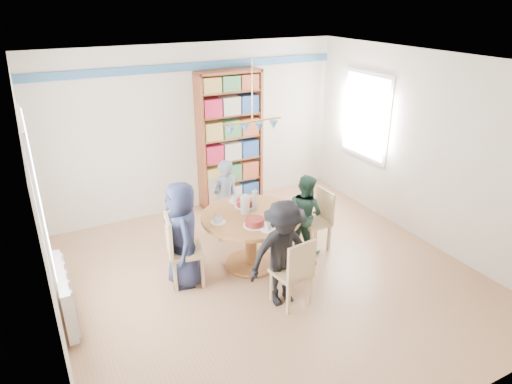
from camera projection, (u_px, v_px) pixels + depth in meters
ground at (270, 277)px, 5.91m from camera, size 5.00×5.00×0.00m
room_shell at (221, 140)px, 5.84m from camera, size 5.00×5.00×5.00m
radiator at (65, 295)px, 4.98m from camera, size 0.12×1.00×0.60m
dining_table at (251, 228)px, 5.96m from camera, size 1.30×1.30×0.75m
chair_left at (179, 247)px, 5.58m from camera, size 0.48×0.48×0.94m
chair_right at (319, 217)px, 6.43m from camera, size 0.39×0.39×0.87m
chair_far at (224, 204)px, 6.81m from camera, size 0.44×0.44×0.89m
chair_near at (295, 270)px, 5.18m from camera, size 0.43×0.43×0.88m
person_left at (182, 235)px, 5.54m from camera, size 0.51×0.71×1.36m
person_right at (305, 213)px, 6.35m from camera, size 0.57×0.65×1.13m
person_far at (225, 199)px, 6.69m from camera, size 0.49×0.38×1.21m
person_near at (284, 254)px, 5.19m from camera, size 0.87×0.53×1.31m
bookshelf at (230, 141)px, 7.59m from camera, size 1.08×0.33×2.28m
tableware at (248, 210)px, 5.87m from camera, size 1.12×1.12×0.29m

